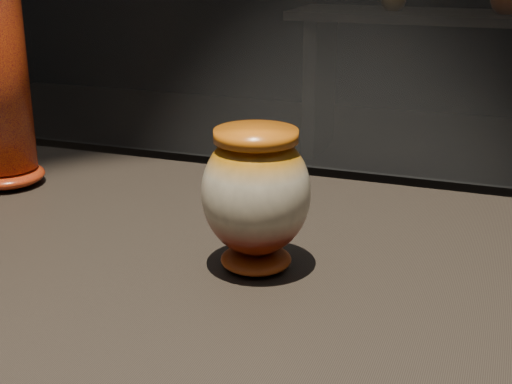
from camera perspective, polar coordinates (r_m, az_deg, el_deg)
main_vase at (r=0.84m, az=0.00°, el=-0.20°), size 0.17×0.17×0.17m
back_shelf at (r=4.39m, az=16.11°, el=10.19°), size 2.00×0.60×0.90m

